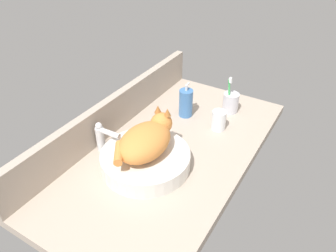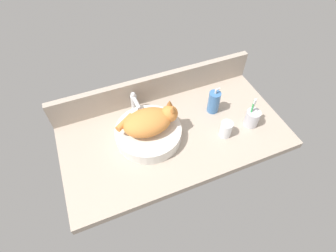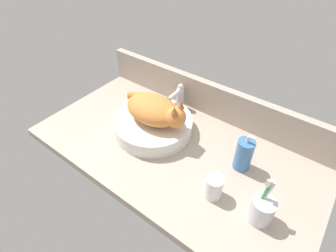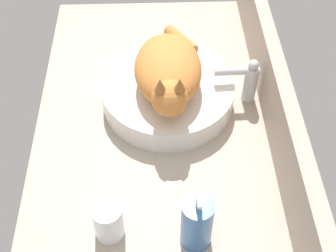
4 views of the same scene
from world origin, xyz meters
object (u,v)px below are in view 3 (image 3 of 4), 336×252
object	(u,v)px
sink_basin	(153,125)
water_glass	(213,188)
faucet	(179,96)
toothbrush_cup	(262,210)
cat	(155,110)
soap_dispenser	(244,154)

from	to	relation	value
sink_basin	water_glass	distance (cm)	40.95
water_glass	faucet	bearing A→B (deg)	138.61
sink_basin	faucet	bearing A→B (deg)	92.04
toothbrush_cup	water_glass	xyz separation A→B (cm)	(-16.84, -1.22, -1.10)
cat	toothbrush_cup	distance (cm)	55.97
faucet	water_glass	bearing A→B (deg)	-41.39
sink_basin	water_glass	xyz separation A→B (cm)	(38.53, -13.85, 0.67)
sink_basin	water_glass	world-z (taller)	water_glass
faucet	soap_dispenser	xyz separation A→B (cm)	(41.61, -16.29, -0.42)
sink_basin	cat	bearing A→B (deg)	3.29
soap_dispenser	water_glass	bearing A→B (deg)	-97.30
sink_basin	toothbrush_cup	size ratio (longest dim) A/B	1.87
soap_dispenser	faucet	bearing A→B (deg)	158.63
toothbrush_cup	water_glass	bearing A→B (deg)	-175.86
water_glass	sink_basin	bearing A→B (deg)	160.23
cat	soap_dispenser	bearing A→B (deg)	6.35
soap_dispenser	toothbrush_cup	world-z (taller)	toothbrush_cup
sink_basin	faucet	size ratio (longest dim) A/B	2.57
toothbrush_cup	cat	bearing A→B (deg)	166.76
toothbrush_cup	water_glass	distance (cm)	16.92
water_glass	toothbrush_cup	bearing A→B (deg)	4.14
sink_basin	faucet	xyz separation A→B (cm)	(-0.74, 20.76, 3.93)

